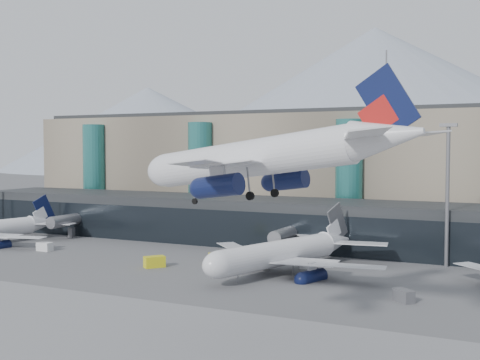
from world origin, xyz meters
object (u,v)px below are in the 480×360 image
object	(u,v)px
lightmast_mid	(448,186)
veh_g	(303,264)
veh_h	(154,262)
veh_c	(404,296)
veh_b	(217,257)
hero_jet	(278,146)
jet_parked_mid	(292,244)
veh_a	(45,247)

from	to	relation	value
lightmast_mid	veh_g	world-z (taller)	lightmast_mid
veh_h	veh_c	bearing A→B (deg)	-58.62
veh_b	veh_g	size ratio (longest dim) A/B	1.26
lightmast_mid	veh_b	distance (m)	43.72
hero_jet	veh_h	bearing A→B (deg)	149.32
veh_b	veh_c	xyz separation A→B (m)	(37.17, -15.38, 0.01)
hero_jet	lightmast_mid	bearing A→B (deg)	88.33
jet_parked_mid	veh_g	distance (m)	5.29
veh_b	veh_c	bearing A→B (deg)	-96.23
veh_b	hero_jet	bearing A→B (deg)	-128.67
lightmast_mid	hero_jet	size ratio (longest dim) A/B	0.73
jet_parked_mid	veh_c	xyz separation A→B (m)	(21.36, -12.89, -3.85)
lightmast_mid	veh_b	size ratio (longest dim) A/B	8.77
veh_a	veh_g	bearing A→B (deg)	7.49
jet_parked_mid	veh_b	xyz separation A→B (m)	(-15.82, 2.49, -3.86)
veh_a	lightmast_mid	bearing A→B (deg)	14.47
veh_g	veh_h	size ratio (longest dim) A/B	0.64
veh_a	veh_c	size ratio (longest dim) A/B	1.03
lightmast_mid	veh_h	bearing A→B (deg)	-153.79
lightmast_mid	jet_parked_mid	xyz separation A→B (m)	(-23.65, -15.52, -9.71)
veh_h	hero_jet	bearing A→B (deg)	-92.22
jet_parked_mid	veh_a	distance (m)	53.50
jet_parked_mid	veh_b	distance (m)	16.47
hero_jet	veh_b	size ratio (longest dim) A/B	12.08
hero_jet	veh_c	xyz separation A→B (m)	(8.61, 25.28, -20.58)
veh_g	veh_h	world-z (taller)	veh_h
veh_b	veh_h	bearing A→B (deg)	160.00
veh_c	lightmast_mid	bearing A→B (deg)	127.90
lightmast_mid	hero_jet	world-z (taller)	hero_jet
hero_jet	veh_c	distance (m)	33.71
veh_g	veh_c	bearing A→B (deg)	31.43
veh_b	veh_c	size ratio (longest dim) A/B	0.95
veh_g	veh_h	distance (m)	26.43
veh_c	veh_h	world-z (taller)	veh_h
veh_g	veh_h	bearing A→B (deg)	-85.98
hero_jet	veh_g	size ratio (longest dim) A/B	15.21
hero_jet	veh_a	world-z (taller)	hero_jet
hero_jet	veh_g	xyz separation A→B (m)	(-11.79, 41.46, -20.75)
veh_g	veh_b	bearing A→B (deg)	-107.39
lightmast_mid	veh_h	world-z (taller)	lightmast_mid
veh_a	hero_jet	bearing A→B (deg)	-27.10
veh_b	jet_parked_mid	bearing A→B (deg)	-82.70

